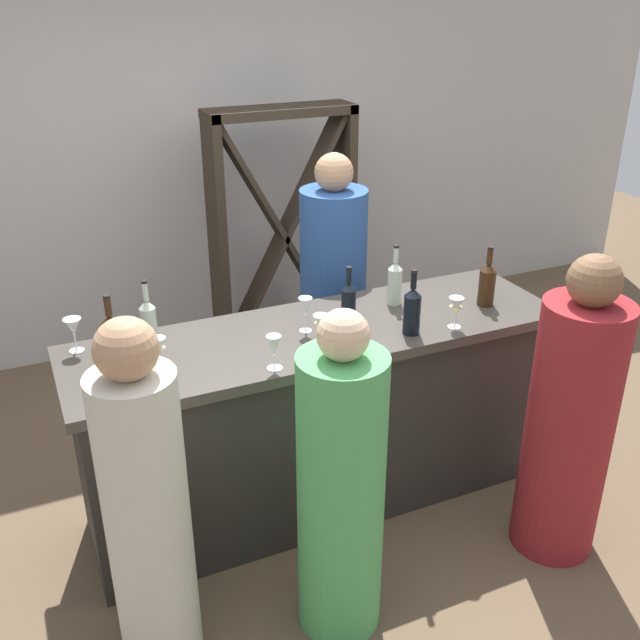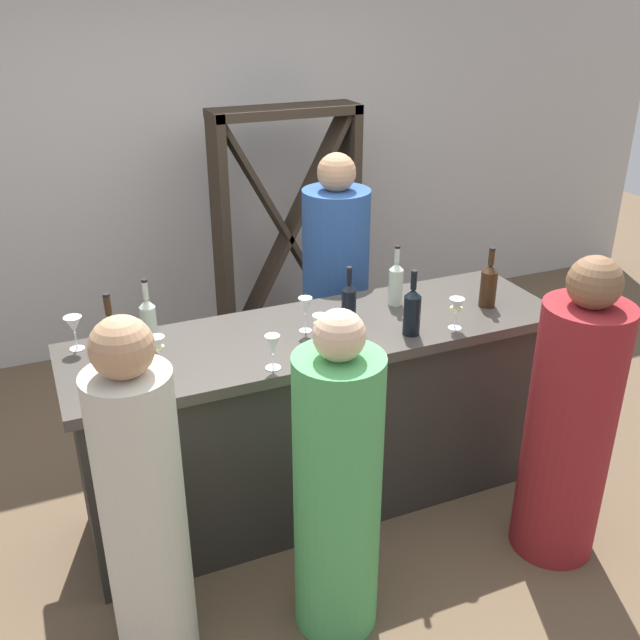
% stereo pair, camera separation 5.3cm
% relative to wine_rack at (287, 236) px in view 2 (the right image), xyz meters
% --- Properties ---
extents(ground_plane, '(12.00, 12.00, 0.00)m').
position_rel_wine_rack_xyz_m(ground_plane, '(-0.46, -1.65, -0.87)').
color(ground_plane, brown).
extents(back_wall, '(8.00, 0.10, 2.80)m').
position_rel_wine_rack_xyz_m(back_wall, '(-0.46, 0.55, 0.53)').
color(back_wall, '#BCB7B2').
rests_on(back_wall, ground).
extents(bar_counter, '(2.36, 0.68, 0.98)m').
position_rel_wine_rack_xyz_m(bar_counter, '(-0.46, -1.65, -0.37)').
color(bar_counter, '#2A2723').
rests_on(bar_counter, ground).
extents(wine_rack, '(0.99, 0.28, 1.73)m').
position_rel_wine_rack_xyz_m(wine_rack, '(0.00, 0.00, 0.00)').
color(wine_rack, '#33281E').
rests_on(wine_rack, ground).
extents(wine_bottle_leftmost_amber_brown, '(0.08, 0.08, 0.32)m').
position_rel_wine_rack_xyz_m(wine_bottle_leftmost_amber_brown, '(-1.39, -1.59, 0.23)').
color(wine_bottle_leftmost_amber_brown, '#331E0F').
rests_on(wine_bottle_leftmost_amber_brown, bar_counter).
extents(wine_bottle_second_left_clear_pale, '(0.07, 0.07, 0.32)m').
position_rel_wine_rack_xyz_m(wine_bottle_second_left_clear_pale, '(-1.22, -1.51, 0.23)').
color(wine_bottle_second_left_clear_pale, '#B7C6B2').
rests_on(wine_bottle_second_left_clear_pale, bar_counter).
extents(wine_bottle_center_near_black, '(0.07, 0.07, 0.28)m').
position_rel_wine_rack_xyz_m(wine_bottle_center_near_black, '(-0.30, -1.63, 0.22)').
color(wine_bottle_center_near_black, black).
rests_on(wine_bottle_center_near_black, bar_counter).
extents(wine_bottle_second_right_near_black, '(0.08, 0.08, 0.31)m').
position_rel_wine_rack_xyz_m(wine_bottle_second_right_near_black, '(-0.09, -1.85, 0.23)').
color(wine_bottle_second_right_near_black, black).
rests_on(wine_bottle_second_right_near_black, bar_counter).
extents(wine_bottle_rightmost_clear_pale, '(0.07, 0.07, 0.31)m').
position_rel_wine_rack_xyz_m(wine_bottle_rightmost_clear_pale, '(0.00, -1.53, 0.23)').
color(wine_bottle_rightmost_clear_pale, '#B7C6B2').
rests_on(wine_bottle_rightmost_clear_pale, bar_counter).
extents(wine_bottle_far_right_amber_brown, '(0.08, 0.08, 0.31)m').
position_rel_wine_rack_xyz_m(wine_bottle_far_right_amber_brown, '(0.42, -1.73, 0.23)').
color(wine_bottle_far_right_amber_brown, '#331E0F').
rests_on(wine_bottle_far_right_amber_brown, bar_counter).
extents(wine_glass_near_left, '(0.07, 0.07, 0.15)m').
position_rel_wine_rack_xyz_m(wine_glass_near_left, '(-0.79, -1.91, 0.21)').
color(wine_glass_near_left, white).
rests_on(wine_glass_near_left, bar_counter).
extents(wine_glass_near_center, '(0.07, 0.07, 0.15)m').
position_rel_wine_rack_xyz_m(wine_glass_near_center, '(0.13, -1.89, 0.21)').
color(wine_glass_near_center, white).
rests_on(wine_glass_near_center, bar_counter).
extents(wine_glass_near_right, '(0.07, 0.07, 0.15)m').
position_rel_wine_rack_xyz_m(wine_glass_near_right, '(-0.53, -1.81, 0.22)').
color(wine_glass_near_right, white).
rests_on(wine_glass_near_right, bar_counter).
extents(wine_glass_far_left, '(0.07, 0.07, 0.15)m').
position_rel_wine_rack_xyz_m(wine_glass_far_left, '(-1.23, -1.72, 0.21)').
color(wine_glass_far_left, white).
rests_on(wine_glass_far_left, bar_counter).
extents(wine_glass_far_center, '(0.07, 0.07, 0.17)m').
position_rel_wine_rack_xyz_m(wine_glass_far_center, '(-0.53, -1.64, 0.23)').
color(wine_glass_far_center, white).
rests_on(wine_glass_far_center, bar_counter).
extents(wine_glass_far_right, '(0.08, 0.08, 0.16)m').
position_rel_wine_rack_xyz_m(wine_glass_far_right, '(-1.53, -1.41, 0.23)').
color(wine_glass_far_right, white).
rests_on(wine_glass_far_right, bar_counter).
extents(person_left_guest, '(0.38, 0.38, 1.43)m').
position_rel_wine_rack_xyz_m(person_left_guest, '(-0.71, -2.40, -0.21)').
color(person_left_guest, '#4CA559').
rests_on(person_left_guest, ground).
extents(person_center_guest, '(0.43, 0.43, 1.46)m').
position_rel_wine_rack_xyz_m(person_center_guest, '(0.42, -2.40, -0.20)').
color(person_center_guest, maroon).
rests_on(person_center_guest, ground).
extents(person_right_guest, '(0.35, 0.35, 1.48)m').
position_rel_wine_rack_xyz_m(person_right_guest, '(-1.43, -2.26, -0.17)').
color(person_right_guest, beige).
rests_on(person_right_guest, ground).
extents(person_server_behind, '(0.46, 0.46, 1.63)m').
position_rel_wine_rack_xyz_m(person_server_behind, '(-0.06, -0.95, -0.12)').
color(person_server_behind, '#284C8C').
rests_on(person_server_behind, ground).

